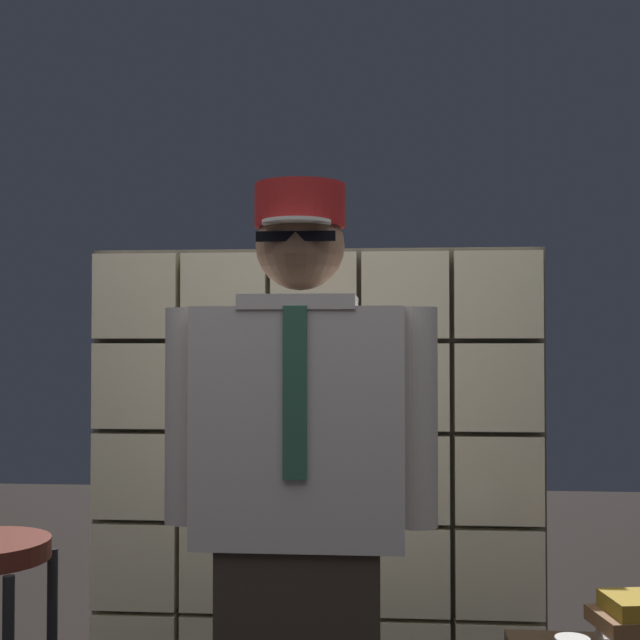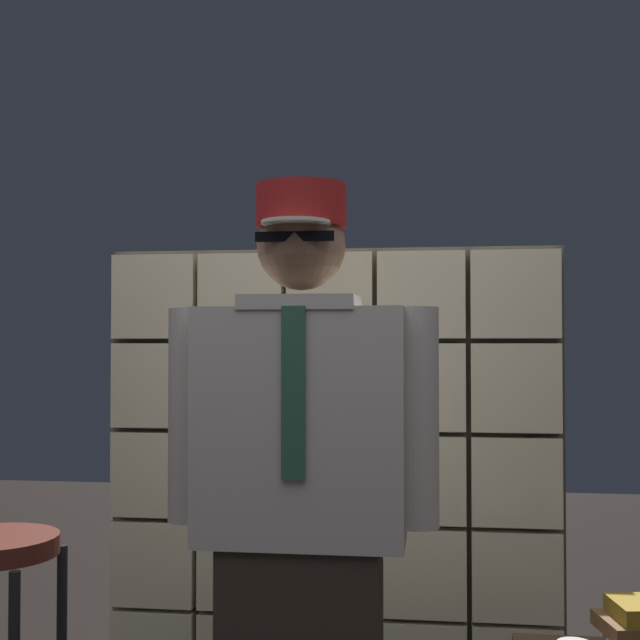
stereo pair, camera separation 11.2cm
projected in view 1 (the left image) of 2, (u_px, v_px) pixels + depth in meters
name	position (u px, v px, depth m)	size (l,w,h in m)	color
glass_block_wall	(314.00, 477.00, 3.12)	(1.66, 0.10, 1.66)	beige
standing_person	(300.00, 515.00, 2.09)	(0.67, 0.28, 1.68)	#382D23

